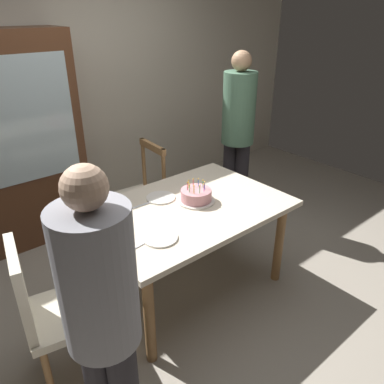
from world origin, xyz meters
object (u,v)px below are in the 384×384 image
china_cabinet (16,144)px  person_celebrant (102,314)px  chair_spindle_back (139,198)px  person_guest (238,128)px  plate_near_celebrant (160,238)px  plate_far_side (161,198)px  chair_upholstered (48,308)px  dining_table (187,217)px  birthday_cake (196,196)px

china_cabinet → person_celebrant: bearing=-99.3°
chair_spindle_back → person_guest: (1.05, -0.22, 0.51)m
plate_near_celebrant → plate_far_side: (0.33, 0.45, 0.00)m
plate_near_celebrant → chair_upholstered: 0.75m
dining_table → person_guest: 1.33m
dining_table → chair_upholstered: 1.13m
dining_table → person_guest: (1.14, 0.59, 0.32)m
person_celebrant → china_cabinet: bearing=80.7°
plate_far_side → chair_spindle_back: (0.17, 0.59, -0.29)m
dining_table → chair_spindle_back: (0.09, 0.82, -0.19)m
plate_near_celebrant → dining_table: bearing=29.4°
plate_near_celebrant → chair_upholstered: (-0.71, 0.10, -0.21)m
dining_table → chair_spindle_back: size_ratio=1.53×
plate_far_side → chair_upholstered: bearing=-161.4°
birthday_cake → chair_upholstered: chair_upholstered is taller
person_guest → china_cabinet: china_cabinet is taller
plate_near_celebrant → person_guest: (1.54, 0.82, 0.22)m
dining_table → chair_spindle_back: chair_spindle_back is taller
plate_near_celebrant → china_cabinet: size_ratio=0.12×
dining_table → person_celebrant: person_celebrant is taller
chair_spindle_back → birthday_cake: bearing=-89.3°
dining_table → person_celebrant: (-1.05, -0.72, 0.24)m
chair_spindle_back → chair_upholstered: size_ratio=1.00×
chair_upholstered → plate_far_side: bearing=18.6°
birthday_cake → chair_upholstered: size_ratio=0.29×
dining_table → china_cabinet: size_ratio=0.76×
dining_table → plate_near_celebrant: 0.47m
dining_table → birthday_cake: bearing=8.5°
dining_table → person_celebrant: size_ratio=0.92×
person_celebrant → china_cabinet: china_cabinet is taller
dining_table → birthday_cake: (0.10, 0.02, 0.14)m
chair_upholstered → person_celebrant: person_celebrant is taller
plate_far_side → china_cabinet: (-0.61, 1.33, 0.21)m
china_cabinet → plate_far_side: bearing=-65.5°
plate_near_celebrant → person_celebrant: 0.83m
chair_spindle_back → china_cabinet: 1.18m
person_celebrant → person_guest: bearing=30.9°
chair_upholstered → china_cabinet: 1.79m
chair_spindle_back → chair_upholstered: (-1.21, -0.94, 0.07)m
birthday_cake → plate_far_side: bearing=130.1°
plate_near_celebrant → person_guest: bearing=27.9°
plate_far_side → chair_upholstered: (-1.04, -0.35, -0.21)m
plate_near_celebrant → chair_spindle_back: chair_spindle_back is taller
plate_far_side → plate_near_celebrant: bearing=-126.0°
person_guest → person_celebrant: bearing=-149.1°
person_guest → plate_near_celebrant: bearing=-152.1°
dining_table → plate_near_celebrant: bearing=-150.6°
dining_table → plate_far_side: plate_far_side is taller
dining_table → chair_spindle_back: 0.84m
plate_far_side → chair_upholstered: size_ratio=0.23×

